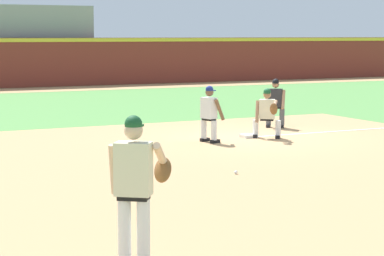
{
  "coord_description": "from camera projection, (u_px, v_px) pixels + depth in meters",
  "views": [
    {
      "loc": [
        -10.09,
        -17.26,
        2.74
      ],
      "look_at": [
        -4.96,
        -6.71,
        1.28
      ],
      "focal_mm": 70.0,
      "sensor_mm": 36.0,
      "label": 1
    }
  ],
  "objects": [
    {
      "name": "ground_plane",
      "position": [
        249.0,
        138.0,
        20.12
      ],
      "size": [
        160.0,
        160.0,
        0.0
      ],
      "primitive_type": "plane",
      "color": "#518942"
    },
    {
      "name": "baserunner",
      "position": [
        209.0,
        112.0,
        19.14
      ],
      "size": [
        0.53,
        0.65,
        1.46
      ],
      "color": "black",
      "rests_on": "ground"
    },
    {
      "name": "first_base_bag",
      "position": [
        249.0,
        136.0,
        20.11
      ],
      "size": [
        0.38,
        0.38,
        0.09
      ],
      "primitive_type": "cube",
      "color": "white",
      "rests_on": "ground"
    },
    {
      "name": "outfield_wall",
      "position": [
        39.0,
        61.0,
        39.58
      ],
      "size": [
        48.0,
        0.54,
        2.6
      ],
      "color": "maroon",
      "rests_on": "ground"
    },
    {
      "name": "infield_dirt_patch",
      "position": [
        215.0,
        179.0,
        14.3
      ],
      "size": [
        18.0,
        18.0,
        0.01
      ],
      "primitive_type": "cube",
      "color": "tan",
      "rests_on": "ground"
    },
    {
      "name": "pitcher",
      "position": [
        136.0,
        186.0,
        8.39
      ],
      "size": [
        0.85,
        0.55,
        1.86
      ],
      "color": "black",
      "rests_on": "ground"
    },
    {
      "name": "warning_track_strip",
      "position": [
        50.0,
        89.0,
        37.97
      ],
      "size": [
        48.0,
        3.2,
        0.01
      ],
      "primitive_type": "cube",
      "color": "tan",
      "rests_on": "ground"
    },
    {
      "name": "stadium_seating_block",
      "position": [
        28.0,
        45.0,
        41.69
      ],
      "size": [
        6.66,
        3.35,
        4.35
      ],
      "color": "gray",
      "rests_on": "ground"
    },
    {
      "name": "first_baseman",
      "position": [
        267.0,
        111.0,
        19.88
      ],
      "size": [
        0.72,
        1.09,
        1.34
      ],
      "color": "black",
      "rests_on": "ground"
    },
    {
      "name": "baseball",
      "position": [
        236.0,
        172.0,
        14.83
      ],
      "size": [
        0.07,
        0.07,
        0.07
      ],
      "primitive_type": "sphere",
      "color": "white",
      "rests_on": "ground"
    },
    {
      "name": "umpire",
      "position": [
        275.0,
        101.0,
        22.21
      ],
      "size": [
        0.68,
        0.66,
        1.46
      ],
      "color": "black",
      "rests_on": "ground"
    }
  ]
}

